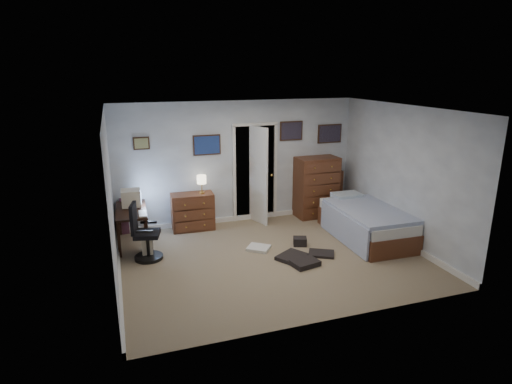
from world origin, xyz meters
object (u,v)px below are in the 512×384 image
at_px(computer_desk, 127,218).
at_px(low_dresser, 193,212).
at_px(office_chair, 144,238).
at_px(tall_dresser, 316,187).
at_px(bed, 365,222).

bearing_deg(computer_desk, low_dresser, 19.15).
relative_size(computer_desk, low_dresser, 1.41).
distance_m(computer_desk, office_chair, 0.79).
bearing_deg(tall_dresser, low_dresser, 176.98).
bearing_deg(office_chair, low_dresser, 61.43).
height_order(computer_desk, low_dresser, low_dresser).
relative_size(low_dresser, tall_dresser, 0.64).
xyz_separation_m(tall_dresser, bed, (0.32, -1.46, -0.33)).
xyz_separation_m(computer_desk, low_dresser, (1.26, 0.40, -0.15)).
bearing_deg(bed, computer_desk, 166.73).
relative_size(office_chair, bed, 0.48).
bearing_deg(computer_desk, bed, -12.58).
xyz_separation_m(office_chair, low_dresser, (1.03, 1.14, -0.01)).
relative_size(office_chair, low_dresser, 1.19).
distance_m(computer_desk, low_dresser, 1.33).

